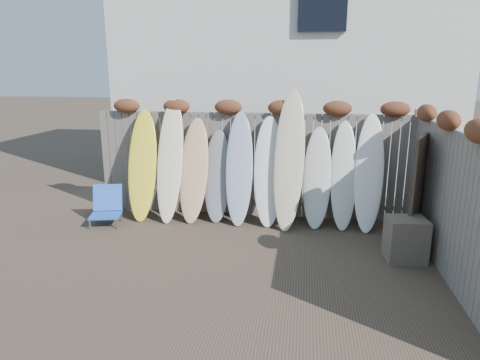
# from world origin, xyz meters

# --- Properties ---
(ground) EXTENTS (80.00, 80.00, 0.00)m
(ground) POSITION_xyz_m (0.00, 0.00, 0.00)
(ground) COLOR #493A2D
(back_fence) EXTENTS (6.05, 0.28, 2.24)m
(back_fence) POSITION_xyz_m (0.06, 2.39, 1.18)
(back_fence) COLOR slate
(back_fence) RESTS_ON ground
(right_fence) EXTENTS (0.28, 4.40, 2.24)m
(right_fence) POSITION_xyz_m (2.99, 0.25, 1.14)
(right_fence) COLOR slate
(right_fence) RESTS_ON ground
(house) EXTENTS (8.50, 5.50, 6.33)m
(house) POSITION_xyz_m (0.50, 6.50, 3.20)
(house) COLOR silver
(house) RESTS_ON ground
(beach_chair) EXTENTS (0.64, 0.67, 0.71)m
(beach_chair) POSITION_xyz_m (-2.54, 1.49, 0.33)
(beach_chair) COLOR blue
(beach_chair) RESTS_ON ground
(wooden_crate) EXTENTS (0.60, 0.52, 0.65)m
(wooden_crate) POSITION_xyz_m (2.58, 0.65, 0.33)
(wooden_crate) COLOR brown
(wooden_crate) RESTS_ON ground
(lattice_panel) EXTENTS (0.51, 1.13, 1.80)m
(lattice_panel) POSITION_xyz_m (2.87, 1.33, 0.90)
(lattice_panel) COLOR brown
(lattice_panel) RESTS_ON ground
(surfboard_0) EXTENTS (0.58, 0.76, 2.06)m
(surfboard_0) POSITION_xyz_m (-1.98, 1.94, 1.03)
(surfboard_0) COLOR yellow
(surfboard_0) RESTS_ON ground
(surfboard_1) EXTENTS (0.50, 0.80, 2.26)m
(surfboard_1) POSITION_xyz_m (-1.44, 1.96, 1.13)
(surfboard_1) COLOR #FEECCB
(surfboard_1) RESTS_ON ground
(surfboard_2) EXTENTS (0.59, 0.72, 1.92)m
(surfboard_2) POSITION_xyz_m (-0.99, 1.96, 0.96)
(surfboard_2) COLOR #FFAF76
(surfboard_2) RESTS_ON ground
(surfboard_3) EXTENTS (0.53, 0.63, 1.69)m
(surfboard_3) POSITION_xyz_m (-0.56, 2.05, 0.85)
(surfboard_3) COLOR gray
(surfboard_3) RESTS_ON ground
(surfboard_4) EXTENTS (0.54, 0.75, 2.04)m
(surfboard_4) POSITION_xyz_m (-0.13, 1.98, 1.02)
(surfboard_4) COLOR #93A4C2
(surfboard_4) RESTS_ON ground
(surfboard_5) EXTENTS (0.58, 0.73, 1.97)m
(surfboard_5) POSITION_xyz_m (0.41, 1.99, 0.98)
(surfboard_5) COLOR white
(surfboard_5) RESTS_ON ground
(surfboard_6) EXTENTS (0.61, 0.90, 2.46)m
(surfboard_6) POSITION_xyz_m (0.78, 1.92, 1.23)
(surfboard_6) COLOR beige
(surfboard_6) RESTS_ON ground
(surfboard_7) EXTENTS (0.54, 0.67, 1.78)m
(surfboard_7) POSITION_xyz_m (1.28, 2.01, 0.89)
(surfboard_7) COLOR silver
(surfboard_7) RESTS_ON ground
(surfboard_8) EXTENTS (0.46, 0.68, 1.90)m
(surfboard_8) POSITION_xyz_m (1.75, 2.01, 0.95)
(surfboard_8) COLOR silver
(surfboard_8) RESTS_ON ground
(surfboard_9) EXTENTS (0.57, 0.77, 2.04)m
(surfboard_9) POSITION_xyz_m (2.18, 1.98, 1.02)
(surfboard_9) COLOR white
(surfboard_9) RESTS_ON ground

